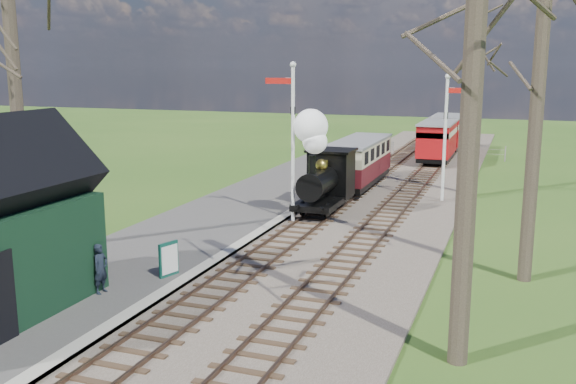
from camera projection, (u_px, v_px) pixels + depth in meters
name	position (u px, v px, depth m)	size (l,w,h in m)	color
distant_hills	(454.00, 267.00, 72.07)	(114.40, 48.00, 22.02)	#385B23
ballast_bed	(376.00, 197.00, 29.87)	(8.00, 60.00, 0.10)	brown
track_near	(349.00, 194.00, 30.29)	(1.60, 60.00, 0.15)	brown
track_far	(404.00, 198.00, 29.42)	(1.60, 60.00, 0.15)	brown
platform	(205.00, 227.00, 24.09)	(5.00, 44.00, 0.20)	#474442
coping_strip	(261.00, 232.00, 23.32)	(0.40, 44.00, 0.21)	#B2AD9E
semaphore_near	(291.00, 131.00, 24.33)	(1.22, 0.24, 6.22)	silver
semaphore_far	(447.00, 128.00, 28.19)	(1.22, 0.24, 5.72)	silver
bare_trees	(291.00, 97.00, 17.88)	(15.51, 22.39, 12.00)	#382D23
fence_line	(406.00, 149.00, 43.01)	(12.60, 0.08, 1.00)	slate
locomotive	(323.00, 168.00, 25.97)	(1.70, 3.97, 4.26)	black
coach	(359.00, 160.00, 31.65)	(1.99, 6.81, 2.09)	black
red_carriage_a	(437.00, 141.00, 39.66)	(2.00, 4.96, 2.11)	black
red_carriage_b	(447.00, 132.00, 44.73)	(2.00, 4.96, 2.11)	black
sign_board	(169.00, 259.00, 18.13)	(0.28, 0.67, 0.99)	#0E4437
bench	(45.00, 294.00, 15.71)	(0.58, 1.43, 0.80)	#462F19
person	(101.00, 269.00, 16.76)	(0.49, 0.32, 1.33)	black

